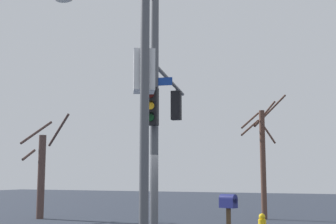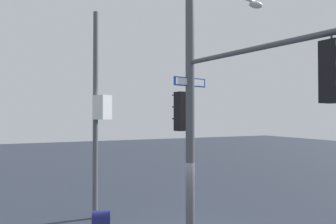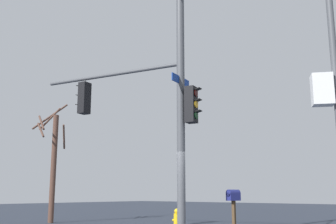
{
  "view_description": "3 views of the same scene",
  "coord_description": "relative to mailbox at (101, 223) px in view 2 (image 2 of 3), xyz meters",
  "views": [
    {
      "loc": [
        -12.07,
        -6.26,
        1.89
      ],
      "look_at": [
        0.64,
        -0.48,
        3.81
      ],
      "focal_mm": 49.66,
      "sensor_mm": 36.0,
      "label": 1
    },
    {
      "loc": [
        7.39,
        -4.17,
        3.73
      ],
      "look_at": [
        -0.07,
        -0.71,
        3.88
      ],
      "focal_mm": 31.85,
      "sensor_mm": 36.0,
      "label": 2
    },
    {
      "loc": [
        -7.28,
        9.29,
        1.3
      ],
      "look_at": [
        0.38,
        0.25,
        3.65
      ],
      "focal_mm": 43.64,
      "sensor_mm": 36.0,
      "label": 3
    }
  ],
  "objects": [
    {
      "name": "main_signal_pole_assembly",
      "position": [
        0.95,
        2.69,
        3.38
      ],
      "size": [
        6.07,
        3.8,
        8.1
      ],
      "rotation": [
        0.0,
        0.0,
        0.23
      ],
      "color": "#4C4F54",
      "rests_on": "ground"
    },
    {
      "name": "mailbox",
      "position": [
        0.0,
        0.0,
        0.0
      ],
      "size": [
        0.35,
        0.49,
        1.41
      ],
      "rotation": [
        0.0,
        0.0,
        2.86
      ],
      "color": "#4C3823",
      "rests_on": "ground"
    },
    {
      "name": "secondary_pole_assembly",
      "position": [
        -3.59,
        0.66,
        2.84
      ],
      "size": [
        0.77,
        0.66,
        7.68
      ],
      "rotation": [
        0.0,
        0.0,
        0.51
      ],
      "color": "#4C4F54",
      "rests_on": "ground"
    }
  ]
}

